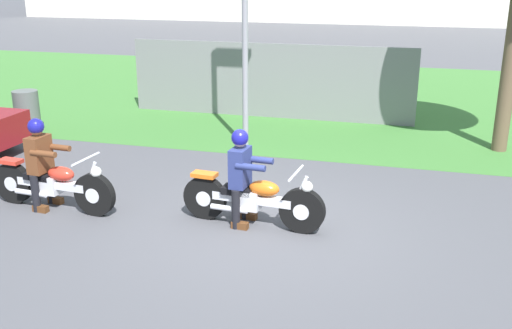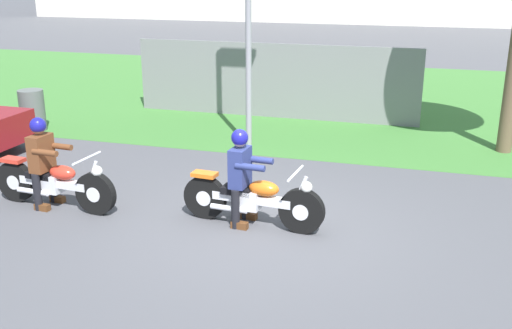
% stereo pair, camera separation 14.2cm
% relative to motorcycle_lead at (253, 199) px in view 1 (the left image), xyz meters
% --- Properties ---
extents(ground, '(120.00, 120.00, 0.00)m').
position_rel_motorcycle_lead_xyz_m(ground, '(0.17, -0.15, -0.39)').
color(ground, '#4C4C51').
extents(grass_verge, '(60.00, 12.00, 0.01)m').
position_rel_motorcycle_lead_xyz_m(grass_verge, '(0.17, 9.20, -0.39)').
color(grass_verge, '#3D7533').
rests_on(grass_verge, ground).
extents(motorcycle_lead, '(2.12, 0.66, 0.88)m').
position_rel_motorcycle_lead_xyz_m(motorcycle_lead, '(0.00, 0.00, 0.00)').
color(motorcycle_lead, black).
rests_on(motorcycle_lead, ground).
extents(rider_lead, '(0.57, 0.49, 1.40)m').
position_rel_motorcycle_lead_xyz_m(rider_lead, '(-0.17, 0.02, 0.43)').
color(rider_lead, black).
rests_on(rider_lead, ground).
extents(motorcycle_follow, '(2.14, 0.66, 0.88)m').
position_rel_motorcycle_lead_xyz_m(motorcycle_follow, '(-3.09, -0.22, 0.00)').
color(motorcycle_follow, black).
rests_on(motorcycle_follow, ground).
extents(rider_follow, '(0.57, 0.49, 1.41)m').
position_rel_motorcycle_lead_xyz_m(rider_follow, '(-3.26, -0.20, 0.43)').
color(rider_follow, black).
rests_on(rider_follow, ground).
extents(trash_can, '(0.55, 0.55, 0.92)m').
position_rel_motorcycle_lead_xyz_m(trash_can, '(-6.26, 3.61, 0.07)').
color(trash_can, '#595E5B').
rests_on(trash_can, ground).
extents(fence_segment, '(7.00, 0.06, 1.80)m').
position_rel_motorcycle_lead_xyz_m(fence_segment, '(-1.38, 6.36, 0.51)').
color(fence_segment, slate).
rests_on(fence_segment, ground).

